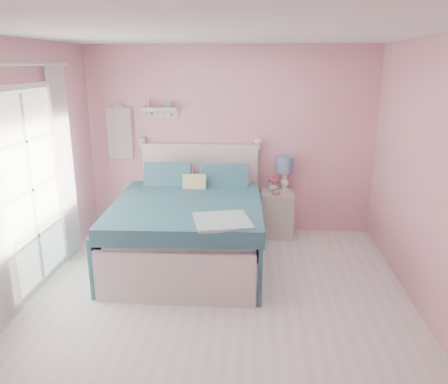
# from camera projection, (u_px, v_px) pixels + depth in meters

# --- Properties ---
(floor) EXTENTS (4.50, 4.50, 0.00)m
(floor) POSITION_uv_depth(u_px,v_px,m) (215.00, 310.00, 4.34)
(floor) COLOR silver
(floor) RESTS_ON ground
(room_shell) EXTENTS (4.50, 4.50, 4.50)m
(room_shell) POSITION_uv_depth(u_px,v_px,m) (214.00, 153.00, 3.89)
(room_shell) COLOR pink
(room_shell) RESTS_ON floor
(bed) EXTENTS (1.79, 2.21, 1.27)m
(bed) POSITION_uv_depth(u_px,v_px,m) (190.00, 227.00, 5.35)
(bed) COLOR silver
(bed) RESTS_ON floor
(nightstand) EXTENTS (0.44, 0.44, 0.64)m
(nightstand) POSITION_uv_depth(u_px,v_px,m) (277.00, 214.00, 6.12)
(nightstand) COLOR beige
(nightstand) RESTS_ON floor
(table_lamp) EXTENTS (0.24, 0.24, 0.48)m
(table_lamp) POSITION_uv_depth(u_px,v_px,m) (285.00, 167.00, 6.02)
(table_lamp) COLOR white
(table_lamp) RESTS_ON nightstand
(vase) EXTENTS (0.18, 0.18, 0.15)m
(vase) POSITION_uv_depth(u_px,v_px,m) (273.00, 187.00, 6.02)
(vase) COLOR silver
(vase) RESTS_ON nightstand
(teacup) EXTENTS (0.12, 0.12, 0.08)m
(teacup) POSITION_uv_depth(u_px,v_px,m) (276.00, 192.00, 5.89)
(teacup) COLOR #C78595
(teacup) RESTS_ON nightstand
(roses) EXTENTS (0.14, 0.11, 0.12)m
(roses) POSITION_uv_depth(u_px,v_px,m) (273.00, 179.00, 5.98)
(roses) COLOR #DC4B6F
(roses) RESTS_ON vase
(wall_shelf) EXTENTS (0.50, 0.15, 0.25)m
(wall_shelf) POSITION_uv_depth(u_px,v_px,m) (159.00, 110.00, 6.01)
(wall_shelf) COLOR silver
(wall_shelf) RESTS_ON room_shell
(hanging_dress) EXTENTS (0.34, 0.03, 0.72)m
(hanging_dress) POSITION_uv_depth(u_px,v_px,m) (120.00, 134.00, 6.13)
(hanging_dress) COLOR white
(hanging_dress) RESTS_ON room_shell
(french_door) EXTENTS (0.04, 1.32, 2.16)m
(french_door) POSITION_uv_depth(u_px,v_px,m) (31.00, 191.00, 4.56)
(french_door) COLOR silver
(french_door) RESTS_ON floor
(curtain_far) EXTENTS (0.04, 0.40, 2.32)m
(curtain_far) POSITION_uv_depth(u_px,v_px,m) (65.00, 165.00, 5.23)
(curtain_far) COLOR white
(curtain_far) RESTS_ON floor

